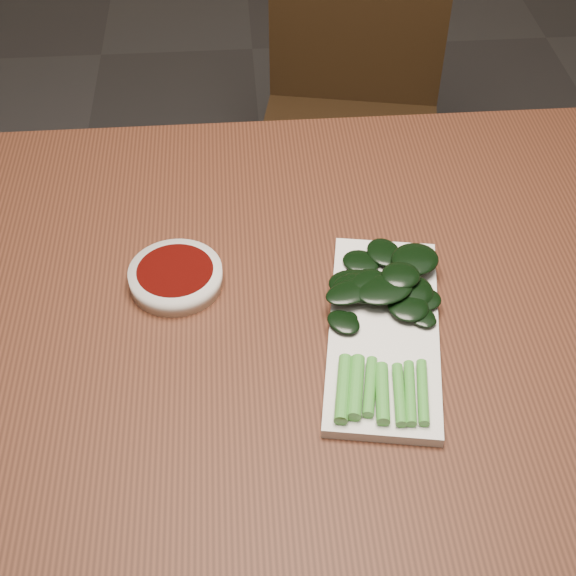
{
  "coord_description": "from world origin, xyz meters",
  "views": [
    {
      "loc": [
        -0.07,
        -0.71,
        1.49
      ],
      "look_at": [
        -0.02,
        0.0,
        0.76
      ],
      "focal_mm": 50.0,
      "sensor_mm": 36.0,
      "label": 1
    }
  ],
  "objects_px": {
    "table": "(302,332)",
    "gai_lan": "(383,304)",
    "serving_plate": "(384,331)",
    "chair_far": "(351,109)",
    "sauce_bowl": "(176,276)"
  },
  "relations": [
    {
      "from": "gai_lan",
      "to": "sauce_bowl",
      "type": "bearing_deg",
      "value": 162.75
    },
    {
      "from": "table",
      "to": "gai_lan",
      "type": "bearing_deg",
      "value": -26.53
    },
    {
      "from": "chair_far",
      "to": "gai_lan",
      "type": "bearing_deg",
      "value": -84.47
    },
    {
      "from": "chair_far",
      "to": "sauce_bowl",
      "type": "distance_m",
      "value": 0.91
    },
    {
      "from": "serving_plate",
      "to": "gai_lan",
      "type": "xyz_separation_m",
      "value": [
        0.0,
        0.03,
        0.02
      ]
    },
    {
      "from": "chair_far",
      "to": "serving_plate",
      "type": "xyz_separation_m",
      "value": [
        -0.09,
        -0.9,
        0.27
      ]
    },
    {
      "from": "sauce_bowl",
      "to": "table",
      "type": "bearing_deg",
      "value": -11.4
    },
    {
      "from": "table",
      "to": "sauce_bowl",
      "type": "distance_m",
      "value": 0.19
    },
    {
      "from": "chair_far",
      "to": "table",
      "type": "bearing_deg",
      "value": -91.15
    },
    {
      "from": "serving_plate",
      "to": "chair_far",
      "type": "bearing_deg",
      "value": 84.09
    },
    {
      "from": "table",
      "to": "serving_plate",
      "type": "bearing_deg",
      "value": -39.37
    },
    {
      "from": "sauce_bowl",
      "to": "serving_plate",
      "type": "height_order",
      "value": "sauce_bowl"
    },
    {
      "from": "sauce_bowl",
      "to": "gai_lan",
      "type": "height_order",
      "value": "gai_lan"
    },
    {
      "from": "sauce_bowl",
      "to": "serving_plate",
      "type": "distance_m",
      "value": 0.28
    },
    {
      "from": "sauce_bowl",
      "to": "gai_lan",
      "type": "bearing_deg",
      "value": -17.25
    }
  ]
}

